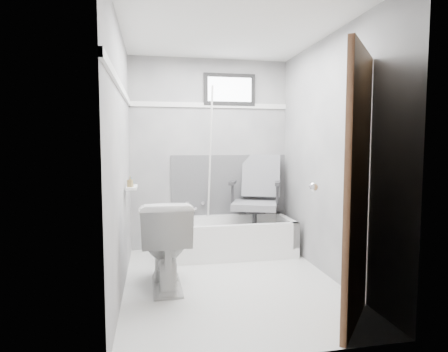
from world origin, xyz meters
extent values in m
plane|color=white|center=(0.00, 0.00, 0.00)|extent=(2.60, 2.60, 0.00)
plane|color=silver|center=(0.00, 0.00, 2.40)|extent=(2.60, 2.60, 0.00)
cube|color=slate|center=(0.00, 1.30, 1.20)|extent=(2.00, 0.02, 2.40)
cube|color=slate|center=(0.00, -1.30, 1.20)|extent=(2.00, 0.02, 2.40)
cube|color=slate|center=(-1.00, 0.00, 1.20)|extent=(0.02, 2.60, 2.40)
cube|color=slate|center=(1.00, 0.00, 1.20)|extent=(0.02, 2.60, 2.40)
imported|color=white|center=(-0.62, 0.02, 0.40)|extent=(0.48, 0.83, 0.81)
cube|color=#4C4C4F|center=(0.25, 1.29, 0.80)|extent=(1.50, 0.02, 0.78)
cube|color=white|center=(0.00, 1.29, 1.82)|extent=(2.00, 0.02, 0.06)
cube|color=white|center=(-0.99, 0.00, 1.82)|extent=(0.02, 2.60, 0.06)
cylinder|color=white|center=(-0.04, 1.06, 1.05)|extent=(0.02, 0.48, 1.90)
cube|color=white|center=(-0.93, 0.36, 0.90)|extent=(0.10, 0.32, 0.02)
imported|color=olive|center=(-0.94, 0.28, 0.97)|extent=(0.06, 0.06, 0.11)
imported|color=#467082|center=(-0.94, 0.42, 0.96)|extent=(0.08, 0.08, 0.08)
camera|label=1|loc=(-0.72, -3.43, 1.32)|focal=30.00mm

